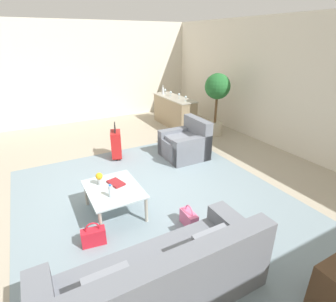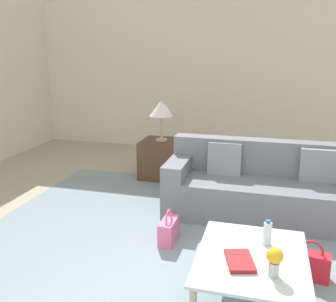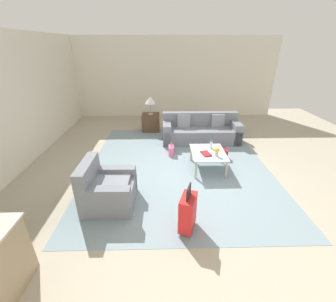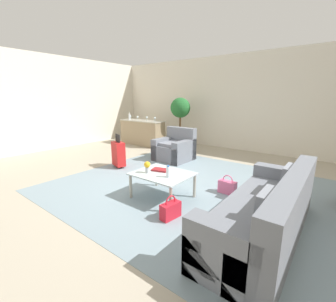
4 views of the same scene
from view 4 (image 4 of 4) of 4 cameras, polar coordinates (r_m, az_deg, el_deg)
ground_plane at (r=4.67m, az=-1.30°, el=-8.32°), size 12.00×12.00×0.00m
wall_back at (r=7.91m, az=17.87°, el=11.49°), size 10.24×0.12×3.10m
wall_left at (r=8.49m, az=-29.46°, el=10.52°), size 0.12×8.00×3.10m
area_rug at (r=4.50m, az=6.36°, el=-9.21°), size 5.20×4.40×0.01m
couch at (r=3.16m, az=24.34°, el=-14.66°), size 0.84×2.36×0.86m
armchair at (r=6.37m, az=1.87°, el=0.47°), size 0.94×0.93×0.89m
coffee_table at (r=3.93m, az=-1.39°, el=-6.38°), size 0.98×0.80×0.45m
water_bottle at (r=3.69m, az=0.03°, el=-5.27°), size 0.06×0.06×0.20m
coffee_table_book at (r=4.04m, az=-2.00°, el=-4.79°), size 0.32×0.25×0.03m
flower_vase at (r=3.90m, az=-5.31°, el=-3.82°), size 0.11×0.11×0.21m
bar_console at (r=8.44m, az=-6.59°, el=4.76°), size 1.81×0.58×0.91m
wine_glass_leftmost at (r=8.83m, az=-9.53°, el=8.62°), size 0.08×0.08×0.15m
wine_glass_left_of_centre at (r=8.51m, az=-7.75°, el=8.51°), size 0.08×0.08×0.15m
wine_glass_right_of_centre at (r=8.27m, az=-5.41°, el=8.43°), size 0.08×0.08×0.15m
wine_glass_rightmost at (r=7.97m, az=-3.36°, el=8.28°), size 0.08×0.08×0.15m
wine_bottle_clear at (r=8.69m, az=-9.78°, el=8.60°), size 0.07×0.07×0.30m
suitcase_red at (r=5.78m, az=-12.47°, el=-0.63°), size 0.45×0.34×0.85m
handbag_pink at (r=4.32m, az=14.82°, el=-8.78°), size 0.32×0.15×0.36m
handbag_red at (r=3.39m, az=0.64°, el=-14.76°), size 0.19×0.34×0.36m
potted_ficus at (r=8.00m, az=3.13°, el=9.41°), size 0.69×0.69×1.73m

